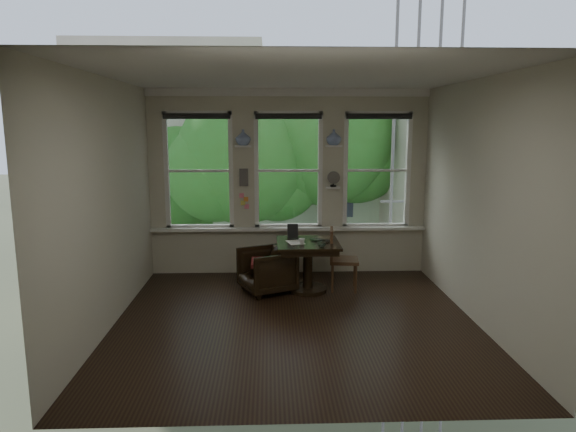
{
  "coord_description": "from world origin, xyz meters",
  "views": [
    {
      "loc": [
        -0.32,
        -6.11,
        2.44
      ],
      "look_at": [
        -0.06,
        0.9,
        1.19
      ],
      "focal_mm": 32.0,
      "sensor_mm": 36.0,
      "label": 1
    }
  ],
  "objects_px": {
    "table": "(308,267)",
    "armchair_left": "(267,270)",
    "laptop": "(319,241)",
    "side_chair_right": "(344,260)",
    "mug": "(302,242)"
  },
  "relations": [
    {
      "from": "table",
      "to": "side_chair_right",
      "type": "relative_size",
      "value": 0.98
    },
    {
      "from": "armchair_left",
      "to": "side_chair_right",
      "type": "relative_size",
      "value": 0.78
    },
    {
      "from": "side_chair_right",
      "to": "table",
      "type": "bearing_deg",
      "value": 103.18
    },
    {
      "from": "table",
      "to": "armchair_left",
      "type": "relative_size",
      "value": 1.25
    },
    {
      "from": "mug",
      "to": "armchair_left",
      "type": "bearing_deg",
      "value": 163.28
    },
    {
      "from": "table",
      "to": "laptop",
      "type": "distance_m",
      "value": 0.42
    },
    {
      "from": "side_chair_right",
      "to": "mug",
      "type": "distance_m",
      "value": 0.76
    },
    {
      "from": "table",
      "to": "armchair_left",
      "type": "bearing_deg",
      "value": -179.71
    },
    {
      "from": "armchair_left",
      "to": "laptop",
      "type": "xyz_separation_m",
      "value": [
        0.77,
        0.01,
        0.44
      ]
    },
    {
      "from": "table",
      "to": "armchair_left",
      "type": "height_order",
      "value": "table"
    },
    {
      "from": "armchair_left",
      "to": "laptop",
      "type": "height_order",
      "value": "laptop"
    },
    {
      "from": "armchair_left",
      "to": "side_chair_right",
      "type": "height_order",
      "value": "side_chair_right"
    },
    {
      "from": "armchair_left",
      "to": "table",
      "type": "bearing_deg",
      "value": 65.5
    },
    {
      "from": "side_chair_right",
      "to": "laptop",
      "type": "relative_size",
      "value": 3.1
    },
    {
      "from": "armchair_left",
      "to": "side_chair_right",
      "type": "xyz_separation_m",
      "value": [
        1.15,
        0.07,
        0.13
      ]
    }
  ]
}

